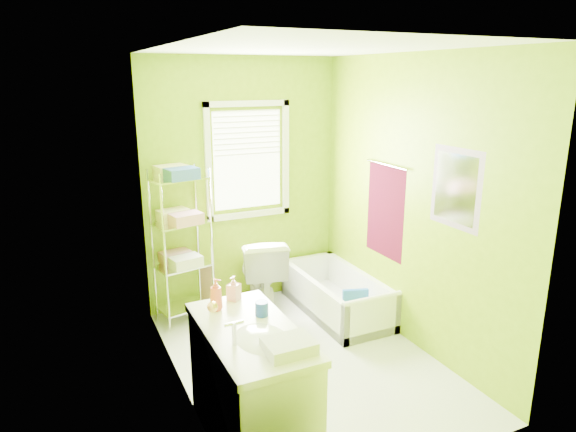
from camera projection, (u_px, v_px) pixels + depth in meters
name	position (u px, v px, depth m)	size (l,w,h in m)	color
ground	(304.00, 360.00, 4.48)	(2.90, 2.90, 0.00)	silver
room_envelope	(306.00, 187.00, 4.07)	(2.14, 2.94, 2.62)	#729607
window	(248.00, 154.00, 5.32)	(0.92, 0.05, 1.22)	white
door	(223.00, 331.00, 2.92)	(0.09, 0.80, 2.00)	white
right_wall_decor	(411.00, 202.00, 4.54)	(0.04, 1.48, 1.17)	#46081B
bathtub	(338.00, 301.00, 5.33)	(0.63, 1.36, 0.44)	white
toilet	(261.00, 272.00, 5.39)	(0.45, 0.80, 0.81)	white
vanity	(252.00, 383.00, 3.39)	(0.57, 1.11, 1.06)	white
wire_shelf_unit	(182.00, 229.00, 5.00)	(0.58, 0.47, 1.58)	silver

